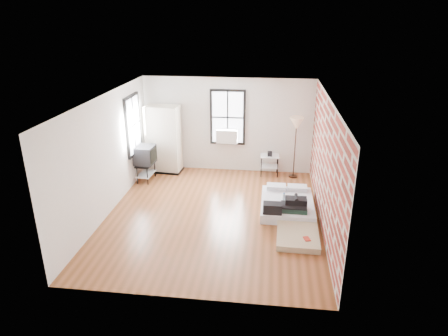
# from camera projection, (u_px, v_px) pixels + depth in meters

# --- Properties ---
(ground) EXTENTS (6.00, 6.00, 0.00)m
(ground) POSITION_uv_depth(u_px,v_px,m) (213.00, 215.00, 9.52)
(ground) COLOR brown
(ground) RESTS_ON ground
(room_shell) EXTENTS (5.02, 6.02, 2.80)m
(room_shell) POSITION_uv_depth(u_px,v_px,m) (225.00, 141.00, 9.20)
(room_shell) COLOR silver
(room_shell) RESTS_ON ground
(mattress_main) EXTENTS (1.26, 1.71, 0.55)m
(mattress_main) POSITION_uv_depth(u_px,v_px,m) (287.00, 204.00, 9.75)
(mattress_main) COLOR silver
(mattress_main) RESTS_ON ground
(mattress_bare) EXTENTS (0.92, 1.70, 0.36)m
(mattress_bare) POSITION_uv_depth(u_px,v_px,m) (296.00, 225.00, 8.88)
(mattress_bare) COLOR tan
(mattress_bare) RESTS_ON ground
(wardrobe) EXTENTS (1.06, 0.67, 2.01)m
(wardrobe) POSITION_uv_depth(u_px,v_px,m) (164.00, 139.00, 11.82)
(wardrobe) COLOR black
(wardrobe) RESTS_ON ground
(side_table) EXTENTS (0.56, 0.45, 0.71)m
(side_table) POSITION_uv_depth(u_px,v_px,m) (270.00, 159.00, 11.72)
(side_table) COLOR black
(side_table) RESTS_ON ground
(floor_lamp) EXTENTS (0.38, 0.38, 1.79)m
(floor_lamp) POSITION_uv_depth(u_px,v_px,m) (296.00, 126.00, 11.19)
(floor_lamp) COLOR black
(floor_lamp) RESTS_ON ground
(tv_stand) EXTENTS (0.55, 0.75, 1.03)m
(tv_stand) POSITION_uv_depth(u_px,v_px,m) (145.00, 156.00, 11.23)
(tv_stand) COLOR black
(tv_stand) RESTS_ON ground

